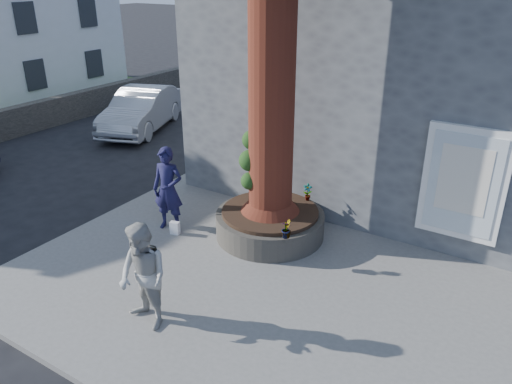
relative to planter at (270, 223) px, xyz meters
The scene contains 14 objects.
ground 2.19m from the planter, 111.80° to the right, with size 120.00×120.00×0.00m, color black.
pavement 1.27m from the planter, 55.01° to the right, with size 9.00×8.00×0.12m, color slate.
yellow_line 4.00m from the planter, 165.44° to the right, with size 0.10×30.00×0.01m, color yellow.
stone_shop 6.12m from the planter, 71.86° to the left, with size 10.30×8.30×6.30m.
planter is the anchor object (origin of this frame).
cottage_far 18.62m from the planter, 160.88° to the left, with size 7.30×7.40×8.75m.
man 2.30m from the planter, 156.86° to the right, with size 0.68×0.45×1.86m, color #151438.
woman 3.62m from the planter, 92.79° to the right, with size 0.87×0.67×1.78m, color #A4A39D.
shopping_bag 2.05m from the planter, 149.60° to the right, with size 0.20×0.12×0.28m, color white.
car_silver 9.24m from the planter, 150.53° to the left, with size 1.57×4.50×1.48m, color #A6A8AD.
plant_a 1.08m from the planter, 62.46° to the left, with size 0.20×0.14×0.38m, color gray.
plant_b 1.30m from the planter, 45.00° to the right, with size 0.20×0.19×0.36m, color gray.
plant_c 1.29m from the planter, 45.00° to the right, with size 0.19×0.19×0.33m, color gray.
plant_d 1.28m from the planter, 135.00° to the left, with size 0.26×0.23×0.29m, color gray.
Camera 1 is at (5.55, -6.15, 5.37)m, focal length 35.00 mm.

